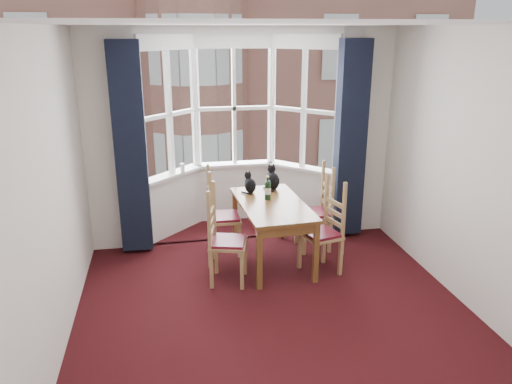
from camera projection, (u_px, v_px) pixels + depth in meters
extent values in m
plane|color=black|center=(281.00, 327.00, 4.85)|extent=(4.50, 4.50, 0.00)
plane|color=white|center=(287.00, 24.00, 3.97)|extent=(4.50, 4.50, 0.00)
plane|color=silver|center=(45.00, 205.00, 4.06)|extent=(0.00, 4.50, 4.50)
plane|color=silver|center=(487.00, 179.00, 4.76)|extent=(0.00, 4.50, 4.50)
plane|color=silver|center=(399.00, 339.00, 2.31)|extent=(4.00, 0.00, 4.00)
cube|color=silver|center=(112.00, 143.00, 6.22)|extent=(0.70, 0.12, 2.80)
cube|color=silver|center=(362.00, 133.00, 6.80)|extent=(0.70, 0.12, 2.80)
cube|color=black|center=(131.00, 150.00, 6.11)|extent=(0.38, 0.22, 2.60)
cube|color=black|center=(350.00, 140.00, 6.61)|extent=(0.38, 0.22, 2.60)
cube|color=brown|center=(272.00, 204.00, 6.02)|extent=(0.84, 1.45, 0.04)
cube|color=brown|center=(259.00, 259.00, 5.45)|extent=(0.06, 0.06, 0.72)
cube|color=brown|center=(235.00, 217.00, 6.66)|extent=(0.06, 0.06, 0.72)
cube|color=brown|center=(316.00, 253.00, 5.61)|extent=(0.06, 0.06, 0.72)
cube|color=brown|center=(282.00, 213.00, 6.82)|extent=(0.06, 0.06, 0.72)
cube|color=#A58250|center=(228.00, 242.00, 5.59)|extent=(0.49, 0.51, 0.06)
cube|color=#580F1B|center=(228.00, 241.00, 5.59)|extent=(0.45, 0.46, 0.03)
cube|color=#A58250|center=(224.00, 217.00, 6.33)|extent=(0.41, 0.43, 0.06)
cube|color=#580F1B|center=(224.00, 216.00, 6.33)|extent=(0.37, 0.39, 0.03)
cube|color=#A58250|center=(321.00, 234.00, 5.82)|extent=(0.49, 0.51, 0.06)
cube|color=#580F1B|center=(321.00, 233.00, 5.81)|extent=(0.44, 0.46, 0.03)
cube|color=#A58250|center=(313.00, 214.00, 6.46)|extent=(0.41, 0.43, 0.06)
cube|color=#580F1B|center=(313.00, 213.00, 6.45)|extent=(0.37, 0.39, 0.03)
ellipsoid|color=black|center=(250.00, 186.00, 6.36)|extent=(0.20, 0.22, 0.19)
sphere|color=black|center=(248.00, 175.00, 6.38)|extent=(0.11, 0.11, 0.09)
cone|color=black|center=(246.00, 172.00, 6.36)|extent=(0.04, 0.04, 0.04)
cone|color=black|center=(250.00, 172.00, 6.38)|extent=(0.04, 0.04, 0.04)
ellipsoid|color=black|center=(273.00, 181.00, 6.50)|extent=(0.18, 0.23, 0.23)
sphere|color=black|center=(271.00, 169.00, 6.53)|extent=(0.11, 0.11, 0.11)
cone|color=black|center=(269.00, 165.00, 6.51)|extent=(0.04, 0.04, 0.05)
cone|color=black|center=(274.00, 165.00, 6.52)|extent=(0.04, 0.04, 0.05)
cylinder|color=black|center=(268.00, 191.00, 6.10)|extent=(0.08, 0.08, 0.21)
sphere|color=black|center=(268.00, 183.00, 6.07)|extent=(0.07, 0.07, 0.07)
cylinder|color=black|center=(268.00, 180.00, 6.05)|extent=(0.03, 0.03, 0.09)
cylinder|color=gold|center=(268.00, 177.00, 6.04)|extent=(0.03, 0.03, 0.02)
cylinder|color=silver|center=(268.00, 191.00, 6.10)|extent=(0.08, 0.08, 0.08)
cylinder|color=white|center=(183.00, 168.00, 6.84)|extent=(0.06, 0.06, 0.13)
plane|color=#333335|center=(178.00, 153.00, 36.82)|extent=(80.00, 80.00, 0.00)
cube|color=#AB6B58|center=(189.00, 80.00, 17.83)|extent=(18.00, 6.00, 14.00)
cylinder|color=#AB6B58|center=(195.00, 90.00, 15.03)|extent=(3.20, 3.20, 14.00)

